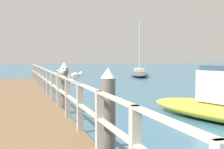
{
  "coord_description": "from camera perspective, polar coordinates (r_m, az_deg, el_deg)",
  "views": [
    {
      "loc": [
        -0.2,
        -1.0,
        2.06
      ],
      "look_at": [
        3.84,
        11.83,
        1.26
      ],
      "focal_mm": 50.71,
      "sensor_mm": 36.0,
      "label": 1
    }
  ],
  "objects": [
    {
      "name": "seagull_background",
      "position": [
        9.35,
        -9.1,
        0.64
      ],
      "size": [
        0.27,
        0.44,
        0.21
      ],
      "rotation": [
        0.0,
        0.0,
        3.64
      ],
      "color": "white",
      "rests_on": "pier_railing"
    },
    {
      "name": "seagull_foreground",
      "position": [
        7.2,
        -6.54,
        -0.16
      ],
      "size": [
        0.43,
        0.3,
        0.21
      ],
      "rotation": [
        0.0,
        0.0,
        5.28
      ],
      "color": "white",
      "rests_on": "pier_railing"
    },
    {
      "name": "dock_piling_near",
      "position": [
        6.11,
        -0.69,
        -7.29
      ],
      "size": [
        0.29,
        0.29,
        1.83
      ],
      "color": "#6B6056",
      "rests_on": "ground_plane"
    },
    {
      "name": "dock_piling_far",
      "position": [
        11.33,
        -8.59,
        -2.38
      ],
      "size": [
        0.29,
        0.29,
        1.83
      ],
      "color": "#6B6056",
      "rests_on": "ground_plane"
    },
    {
      "name": "pier_railing",
      "position": [
        12.29,
        -11.09,
        -1.19
      ],
      "size": [
        0.12,
        20.86,
        1.03
      ],
      "color": "#B2ADA3",
      "rests_on": "pier_deck"
    },
    {
      "name": "boat_5",
      "position": [
        31.27,
        4.96,
        0.2
      ],
      "size": [
        3.19,
        5.36,
        5.48
      ],
      "rotation": [
        0.0,
        0.0,
        2.82
      ],
      "color": "#4C4C51",
      "rests_on": "ground_plane"
    },
    {
      "name": "pier_deck",
      "position": [
        12.31,
        -16.42,
        -5.3
      ],
      "size": [
        2.47,
        22.34,
        0.45
      ],
      "primitive_type": "cube",
      "color": "brown",
      "rests_on": "ground_plane"
    }
  ]
}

